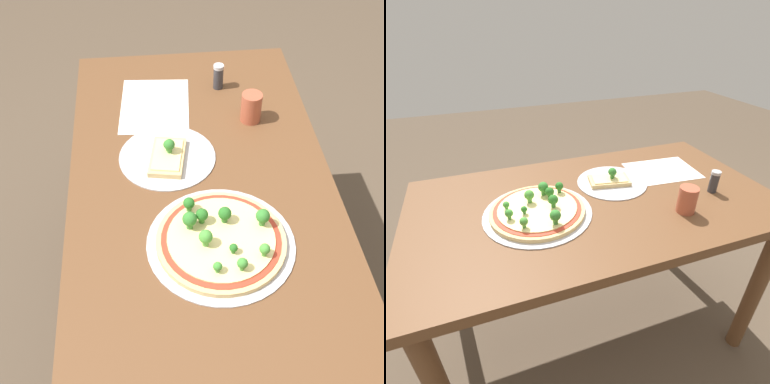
{
  "view_description": "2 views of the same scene",
  "coord_description": "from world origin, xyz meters",
  "views": [
    {
      "loc": [
        1.01,
        -0.13,
        1.74
      ],
      "look_at": [
        0.05,
        -0.03,
        0.75
      ],
      "focal_mm": 50.0,
      "sensor_mm": 36.0,
      "label": 1
    },
    {
      "loc": [
        0.37,
        0.83,
        1.3
      ],
      "look_at": [
        0.05,
        -0.03,
        0.75
      ],
      "focal_mm": 28.0,
      "sensor_mm": 36.0,
      "label": 2
    }
  ],
  "objects": [
    {
      "name": "paper_menu",
      "position": [
        -0.35,
        -0.11,
        0.73
      ],
      "size": [
        0.29,
        0.23,
        0.0
      ],
      "primitive_type": "cube",
      "rotation": [
        0.0,
        0.0,
        -0.08
      ],
      "color": "white",
      "rests_on": "dining_table"
    },
    {
      "name": "pizza_tray_slice",
      "position": [
        -0.1,
        -0.09,
        0.74
      ],
      "size": [
        0.27,
        0.27,
        0.07
      ],
      "color": "#B7B7BC",
      "rests_on": "dining_table"
    },
    {
      "name": "ground_plane",
      "position": [
        0.0,
        0.0,
        0.0
      ],
      "size": [
        8.0,
        8.0,
        0.0
      ],
      "primitive_type": "plane",
      "color": "brown"
    },
    {
      "name": "condiment_shaker",
      "position": [
        -0.43,
        0.1,
        0.77
      ],
      "size": [
        0.03,
        0.03,
        0.08
      ],
      "color": "#333338",
      "rests_on": "dining_table"
    },
    {
      "name": "drinking_cup",
      "position": [
        -0.25,
        0.18,
        0.77
      ],
      "size": [
        0.06,
        0.06,
        0.09
      ],
      "primitive_type": "cylinder",
      "color": "#AD5138",
      "rests_on": "dining_table"
    },
    {
      "name": "pizza_tray_whole",
      "position": [
        0.21,
        0.02,
        0.74
      ],
      "size": [
        0.36,
        0.36,
        0.07
      ],
      "color": "#B7B7BC",
      "rests_on": "dining_table"
    },
    {
      "name": "dining_table",
      "position": [
        0.0,
        0.0,
        0.62
      ],
      "size": [
        1.29,
        0.71,
        0.73
      ],
      "color": "brown",
      "rests_on": "ground_plane"
    }
  ]
}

